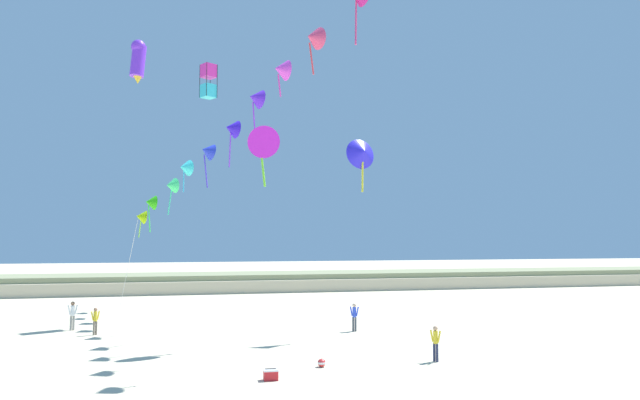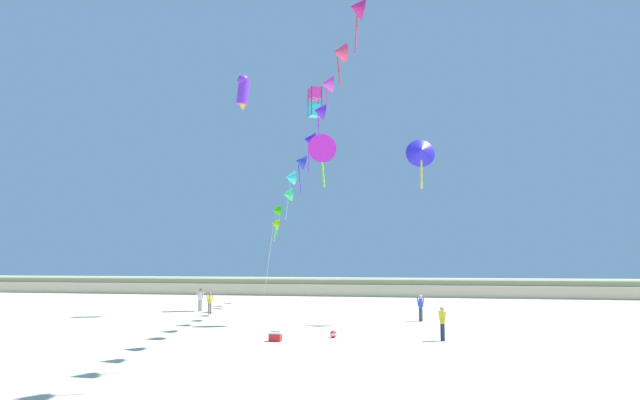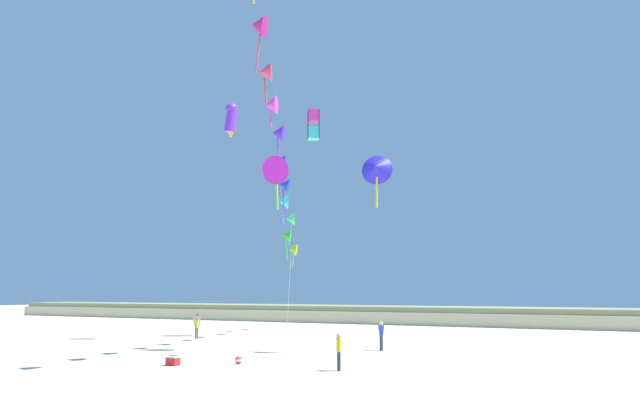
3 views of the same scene
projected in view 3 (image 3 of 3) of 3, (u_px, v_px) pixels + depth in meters
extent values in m
plane|color=beige|center=(113.00, 385.00, 21.18)|extent=(240.00, 240.00, 0.00)
cube|color=beige|center=(433.00, 318.00, 61.32)|extent=(120.00, 8.51, 1.28)
cube|color=gray|center=(433.00, 310.00, 61.45)|extent=(120.00, 7.23, 0.73)
cylinder|color=gray|center=(196.00, 330.00, 44.43)|extent=(0.13, 0.13, 0.88)
cylinder|color=gray|center=(198.00, 330.00, 44.42)|extent=(0.13, 0.13, 0.88)
cylinder|color=white|center=(197.00, 321.00, 44.54)|extent=(0.23, 0.23, 0.62)
cylinder|color=white|center=(194.00, 320.00, 44.57)|extent=(0.23, 0.15, 0.59)
cylinder|color=white|center=(199.00, 320.00, 44.53)|extent=(0.23, 0.15, 0.59)
sphere|color=#9E7051|center=(197.00, 315.00, 44.61)|extent=(0.24, 0.24, 0.24)
cylinder|color=#474C56|center=(381.00, 343.00, 33.59)|extent=(0.12, 0.12, 0.85)
cylinder|color=#474C56|center=(382.00, 343.00, 33.46)|extent=(0.12, 0.12, 0.85)
cylinder|color=blue|center=(381.00, 331.00, 33.64)|extent=(0.22, 0.22, 0.60)
cylinder|color=blue|center=(379.00, 330.00, 33.81)|extent=(0.21, 0.18, 0.57)
cylinder|color=blue|center=(383.00, 330.00, 33.48)|extent=(0.21, 0.18, 0.57)
sphere|color=beige|center=(381.00, 323.00, 33.70)|extent=(0.23, 0.23, 0.23)
cylinder|color=#282D4C|center=(339.00, 362.00, 24.93)|extent=(0.12, 0.12, 0.81)
cylinder|color=#282D4C|center=(338.00, 361.00, 25.07)|extent=(0.12, 0.12, 0.81)
cylinder|color=yellow|center=(339.00, 345.00, 25.11)|extent=(0.21, 0.21, 0.58)
cylinder|color=yellow|center=(340.00, 344.00, 24.94)|extent=(0.18, 0.20, 0.55)
cylinder|color=yellow|center=(338.00, 344.00, 25.29)|extent=(0.18, 0.20, 0.55)
sphere|color=tan|center=(339.00, 336.00, 25.17)|extent=(0.22, 0.22, 0.22)
cylinder|color=#726656|center=(196.00, 333.00, 41.83)|extent=(0.12, 0.12, 0.79)
cylinder|color=#726656|center=(198.00, 333.00, 41.85)|extent=(0.12, 0.12, 0.79)
cylinder|color=yellow|center=(197.00, 324.00, 41.95)|extent=(0.21, 0.21, 0.56)
cylinder|color=yellow|center=(194.00, 323.00, 41.93)|extent=(0.20, 0.17, 0.53)
cylinder|color=yellow|center=(199.00, 323.00, 41.98)|extent=(0.20, 0.17, 0.53)
sphere|color=#9E7051|center=(197.00, 319.00, 42.01)|extent=(0.21, 0.21, 0.21)
cone|color=#9ED50B|center=(293.00, 249.00, 53.11)|extent=(1.19, 1.33, 1.19)
cylinder|color=#8DE539|center=(293.00, 259.00, 53.10)|extent=(0.24, 0.12, 1.45)
cone|color=#2EC213|center=(287.00, 235.00, 50.33)|extent=(1.17, 1.32, 1.15)
cylinder|color=#39E548|center=(287.00, 250.00, 50.28)|extent=(0.24, 0.10, 2.06)
cone|color=#3EEF7D|center=(290.00, 219.00, 47.89)|extent=(1.22, 1.33, 1.13)
cylinder|color=#39E59F|center=(290.00, 233.00, 47.85)|extent=(0.30, 0.20, 1.93)
cone|color=#38E3E2|center=(284.00, 202.00, 45.00)|extent=(1.20, 1.31, 1.11)
cylinder|color=#39BDE5|center=(284.00, 214.00, 44.99)|extent=(0.10, 0.09, 1.47)
cone|color=blue|center=(284.00, 185.00, 42.30)|extent=(1.30, 1.39, 1.23)
cylinder|color=#5039E5|center=(284.00, 203.00, 42.24)|extent=(0.31, 0.14, 2.16)
cone|color=#371ADE|center=(279.00, 163.00, 39.20)|extent=(1.19, 1.34, 1.17)
cylinder|color=#7C39E5|center=(279.00, 181.00, 39.15)|extent=(0.14, 0.32, 2.12)
cone|color=#5B25E3|center=(278.00, 133.00, 36.88)|extent=(1.18, 1.33, 1.18)
cylinder|color=#9339E5|center=(278.00, 150.00, 36.86)|extent=(0.21, 0.09, 1.71)
cone|color=#DF41D6|center=(271.00, 105.00, 34.17)|extent=(1.03, 1.27, 1.12)
cylinder|color=#E539B2|center=(271.00, 119.00, 34.19)|extent=(0.21, 0.12, 1.22)
cone|color=#DB3D6B|center=(265.00, 72.00, 31.48)|extent=(1.17, 1.32, 1.13)
cylinder|color=#E53942|center=(265.00, 91.00, 31.46)|extent=(0.27, 0.14, 1.59)
cone|color=#C01C7D|center=(258.00, 26.00, 28.40)|extent=(1.16, 1.31, 1.20)
cylinder|color=#E53976|center=(258.00, 52.00, 28.34)|extent=(0.17, 0.27, 2.16)
cylinder|color=silver|center=(289.00, 290.00, 53.84)|extent=(1.52, 2.02, 7.22)
cube|color=#31C6DA|center=(313.00, 134.00, 47.16)|extent=(1.25, 1.25, 0.97)
cube|color=#E52D9F|center=(313.00, 116.00, 47.40)|extent=(1.25, 1.25, 0.97)
cylinder|color=black|center=(308.00, 123.00, 46.79)|extent=(0.04, 0.04, 2.47)
cylinder|color=black|center=(319.00, 123.00, 46.88)|extent=(0.04, 0.04, 2.47)
cylinder|color=black|center=(318.00, 127.00, 47.77)|extent=(0.04, 0.04, 2.47)
cylinder|color=black|center=(308.00, 126.00, 47.68)|extent=(0.04, 0.04, 2.47)
cylinder|color=#7630E4|center=(231.00, 120.00, 44.29)|extent=(1.34, 1.36, 2.08)
sphere|color=#7630E4|center=(231.00, 109.00, 44.44)|extent=(0.89, 0.89, 0.89)
cone|color=gold|center=(231.00, 134.00, 44.12)|extent=(1.08, 1.08, 0.68)
sphere|color=black|center=(231.00, 106.00, 44.48)|extent=(0.19, 0.19, 0.19)
cone|color=#2F26EC|center=(376.00, 168.00, 34.13)|extent=(2.03, 1.32, 1.95)
cone|color=yellow|center=(376.00, 168.00, 34.14)|extent=(1.12, 0.77, 1.08)
cylinder|color=yellow|center=(377.00, 190.00, 33.92)|extent=(0.16, 0.16, 2.10)
cone|color=#BD1ACA|center=(277.00, 170.00, 35.73)|extent=(1.89, 1.25, 1.91)
cone|color=#79E52D|center=(277.00, 169.00, 35.74)|extent=(1.04, 0.72, 1.06)
cylinder|color=#79E52D|center=(277.00, 192.00, 35.51)|extent=(0.35, 0.33, 2.28)
cube|color=red|center=(173.00, 361.00, 26.81)|extent=(0.56, 0.40, 0.36)
cube|color=white|center=(173.00, 357.00, 26.84)|extent=(0.58, 0.41, 0.06)
cylinder|color=black|center=(173.00, 356.00, 26.85)|extent=(0.45, 0.03, 0.03)
sphere|color=red|center=(239.00, 360.00, 27.34)|extent=(0.36, 0.36, 0.36)
cylinder|color=white|center=(239.00, 360.00, 27.34)|extent=(0.36, 0.36, 0.09)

